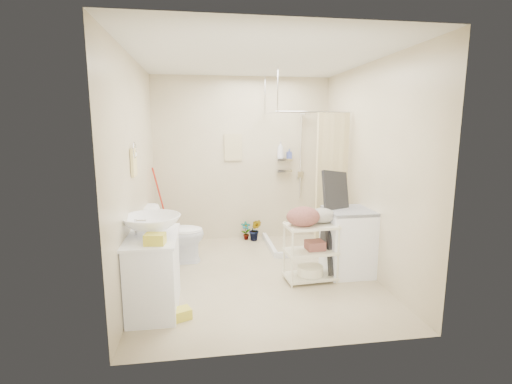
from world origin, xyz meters
The scene contains 23 objects.
floor centered at (0.00, 0.00, 0.00)m, with size 3.20×3.20×0.00m, color #C5B894.
ceiling centered at (0.00, 0.00, 2.60)m, with size 2.80×3.20×0.04m, color silver.
wall_back centered at (0.00, 1.60, 1.30)m, with size 2.80×0.04×2.60m, color beige.
wall_front centered at (0.00, -1.60, 1.30)m, with size 2.80×0.04×2.60m, color beige.
wall_left centered at (-1.40, 0.00, 1.30)m, with size 0.04×3.20×2.60m, color beige.
wall_right centered at (1.40, 0.00, 1.30)m, with size 0.04×3.20×2.60m, color beige.
vanity centered at (-1.16, -0.69, 0.39)m, with size 0.49×0.88×0.77m, color white.
sink centered at (-1.16, -0.67, 0.87)m, with size 0.57×0.57×0.20m, color white.
counter_basket centered at (-1.09, -0.99, 0.82)m, with size 0.18×0.14×0.10m, color gold.
floor_basket centered at (-0.89, -0.95, 0.07)m, with size 0.26×0.20×0.14m, color yellow.
toilet centered at (-1.04, 0.61, 0.40)m, with size 0.44×0.78×0.79m, color white.
mop centered at (-1.31, 1.44, 0.61)m, with size 0.12×0.12×1.21m, color red, non-canonical shape.
potted_plant_a centered at (0.03, 1.47, 0.15)m, with size 0.16×0.11×0.30m, color #9B5126.
potted_plant_b centered at (0.18, 1.40, 0.18)m, with size 0.20×0.16×0.36m, color brown.
hanging_towel centered at (-0.15, 1.58, 1.50)m, with size 0.28×0.03×0.42m, color beige.
towel_ring centered at (-1.38, -0.20, 1.47)m, with size 0.04×0.22×0.34m, color #F2DC88, non-canonical shape.
tp_holder centered at (-1.36, 0.05, 0.72)m, with size 0.08×0.12×0.14m, color white, non-canonical shape.
shower centered at (0.85, 1.05, 1.05)m, with size 1.10×1.10×2.10m, color silver, non-canonical shape.
shampoo_bottle_a centered at (0.60, 1.51, 1.46)m, with size 0.10×0.10×0.27m, color silver.
shampoo_bottle_b centered at (0.76, 1.54, 1.40)m, with size 0.07×0.07×0.15m, color #3E4A92.
washing_machine centered at (1.14, -0.09, 0.41)m, with size 0.56×0.58×0.82m, color white.
laundry_rack centered at (0.60, -0.25, 0.42)m, with size 0.60×0.35×0.83m, color #EBE6C9, non-canonical shape.
ironing_board centered at (0.99, -0.09, 0.67)m, with size 0.38×0.11×1.33m, color black, non-canonical shape.
Camera 1 is at (-0.66, -4.33, 1.84)m, focal length 26.00 mm.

